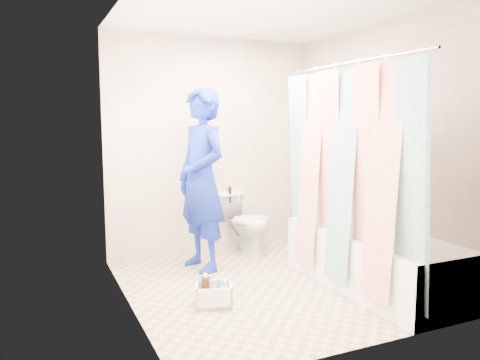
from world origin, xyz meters
name	(u,v)px	position (x,y,z in m)	size (l,w,h in m)	color
floor	(265,286)	(0.00, 0.00, 0.00)	(2.60, 2.60, 0.00)	tan
ceiling	(267,11)	(0.00, 0.00, 2.40)	(2.40, 2.60, 0.02)	white
wall_back	(213,146)	(0.00, 1.30, 1.20)	(2.40, 0.02, 2.40)	beige
wall_front	(362,167)	(0.00, -1.30, 1.20)	(2.40, 0.02, 2.40)	beige
wall_left	(127,158)	(-1.20, 0.00, 1.20)	(0.02, 2.60, 2.40)	beige
wall_right	(375,150)	(1.20, 0.00, 1.20)	(0.02, 2.60, 2.40)	beige
bathtub	(372,258)	(0.85, -0.43, 0.27)	(0.70, 1.75, 0.50)	white
curtain_rod	(347,64)	(0.52, -0.43, 1.95)	(0.02, 0.02, 1.90)	silver
shower_curtain	(344,177)	(0.52, -0.43, 1.02)	(0.06, 1.75, 1.80)	white
toilet	(245,223)	(0.30, 1.08, 0.34)	(0.38, 0.66, 0.67)	white
tank_lid	(251,219)	(0.33, 0.98, 0.40)	(0.41, 0.18, 0.03)	white
tank_internals	(232,193)	(0.21, 1.24, 0.66)	(0.16, 0.07, 0.22)	black
plumber	(202,180)	(-0.34, 0.71, 0.90)	(0.66, 0.43, 1.81)	navy
cleaning_caddy	(215,295)	(-0.57, -0.23, 0.08)	(0.36, 0.32, 0.22)	white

